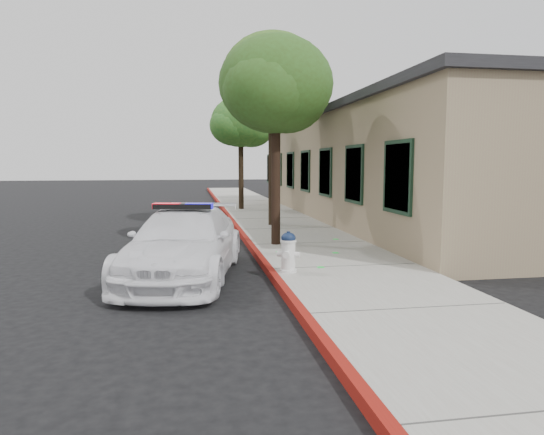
{
  "coord_description": "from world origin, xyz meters",
  "views": [
    {
      "loc": [
        -1.52,
        -9.51,
        2.25
      ],
      "look_at": [
        0.6,
        3.0,
        0.85
      ],
      "focal_mm": 32.24,
      "sensor_mm": 36.0,
      "label": 1
    }
  ],
  "objects_px": {
    "clapboard_building": "(397,167)",
    "street_tree_near": "(276,89)",
    "fire_hydrant": "(288,252)",
    "street_tree_far": "(241,124)",
    "street_tree_mid": "(273,81)",
    "police_car": "(184,244)"
  },
  "relations": [
    {
      "from": "clapboard_building",
      "to": "street_tree_near",
      "type": "height_order",
      "value": "street_tree_near"
    },
    {
      "from": "fire_hydrant",
      "to": "street_tree_far",
      "type": "xyz_separation_m",
      "value": [
        0.53,
        13.47,
        3.49
      ]
    },
    {
      "from": "clapboard_building",
      "to": "street_tree_far",
      "type": "height_order",
      "value": "street_tree_far"
    },
    {
      "from": "street_tree_mid",
      "to": "street_tree_far",
      "type": "relative_size",
      "value": 1.25
    },
    {
      "from": "street_tree_near",
      "to": "street_tree_far",
      "type": "xyz_separation_m",
      "value": [
        0.18,
        10.13,
        -0.09
      ]
    },
    {
      "from": "clapboard_building",
      "to": "street_tree_near",
      "type": "distance_m",
      "value": 8.73
    },
    {
      "from": "clapboard_building",
      "to": "street_tree_mid",
      "type": "relative_size",
      "value": 3.23
    },
    {
      "from": "street_tree_mid",
      "to": "street_tree_far",
      "type": "xyz_separation_m",
      "value": [
        -0.43,
        6.05,
        -0.99
      ]
    },
    {
      "from": "fire_hydrant",
      "to": "street_tree_far",
      "type": "height_order",
      "value": "street_tree_far"
    },
    {
      "from": "clapboard_building",
      "to": "street_tree_far",
      "type": "distance_m",
      "value": 7.36
    },
    {
      "from": "street_tree_near",
      "to": "street_tree_mid",
      "type": "height_order",
      "value": "street_tree_mid"
    },
    {
      "from": "police_car",
      "to": "street_tree_near",
      "type": "relative_size",
      "value": 0.93
    },
    {
      "from": "street_tree_near",
      "to": "street_tree_mid",
      "type": "distance_m",
      "value": 4.23
    },
    {
      "from": "street_tree_mid",
      "to": "fire_hydrant",
      "type": "bearing_deg",
      "value": -97.42
    },
    {
      "from": "police_car",
      "to": "street_tree_far",
      "type": "relative_size",
      "value": 0.96
    },
    {
      "from": "clapboard_building",
      "to": "fire_hydrant",
      "type": "xyz_separation_m",
      "value": [
        -6.34,
        -9.37,
        -1.57
      ]
    },
    {
      "from": "police_car",
      "to": "fire_hydrant",
      "type": "distance_m",
      "value": 2.07
    },
    {
      "from": "street_tree_mid",
      "to": "street_tree_near",
      "type": "bearing_deg",
      "value": -98.49
    },
    {
      "from": "fire_hydrant",
      "to": "street_tree_far",
      "type": "distance_m",
      "value": 13.93
    },
    {
      "from": "police_car",
      "to": "street_tree_far",
      "type": "distance_m",
      "value": 13.63
    },
    {
      "from": "fire_hydrant",
      "to": "street_tree_mid",
      "type": "distance_m",
      "value": 8.72
    },
    {
      "from": "police_car",
      "to": "street_tree_near",
      "type": "bearing_deg",
      "value": 61.86
    }
  ]
}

